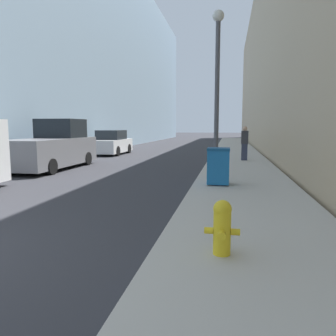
% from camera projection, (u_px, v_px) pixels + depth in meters
% --- Properties ---
extents(sidewalk_right, '(3.08, 60.00, 0.16)m').
position_uv_depth(sidewalk_right, '(237.00, 156.00, 20.49)').
color(sidewalk_right, '#B7B2A8').
rests_on(sidewalk_right, ground).
extents(building_left_glass, '(12.00, 60.00, 17.39)m').
position_uv_depth(building_left_glass, '(60.00, 52.00, 30.12)').
color(building_left_glass, '#849EB2').
rests_on(building_left_glass, ground).
extents(building_right_stone, '(12.00, 60.00, 14.78)m').
position_uv_depth(building_right_stone, '(335.00, 57.00, 25.99)').
color(building_right_stone, tan).
rests_on(building_right_stone, ground).
extents(fire_hydrant, '(0.48, 0.36, 0.75)m').
position_uv_depth(fire_hydrant, '(222.00, 226.00, 4.41)').
color(fire_hydrant, yellow).
rests_on(fire_hydrant, sidewalk_right).
extents(trash_bin, '(0.66, 0.67, 1.10)m').
position_uv_depth(trash_bin, '(218.00, 166.00, 9.75)').
color(trash_bin, '#19609E').
rests_on(trash_bin, sidewalk_right).
extents(lamppost, '(0.42, 0.42, 5.90)m').
position_uv_depth(lamppost, '(217.00, 83.00, 12.09)').
color(lamppost, '#4C4C51').
rests_on(lamppost, sidewalk_right).
extents(pickup_truck, '(2.07, 5.37, 2.23)m').
position_uv_depth(pickup_truck, '(53.00, 148.00, 14.72)').
color(pickup_truck, slate).
rests_on(pickup_truck, ground).
extents(parked_sedan_near, '(1.82, 4.03, 1.63)m').
position_uv_depth(parked_sedan_near, '(112.00, 143.00, 22.23)').
color(parked_sedan_near, silver).
rests_on(parked_sedan_near, ground).
extents(pedestrian_on_sidewalk, '(0.35, 0.23, 1.73)m').
position_uv_depth(pedestrian_on_sidewalk, '(245.00, 143.00, 16.80)').
color(pedestrian_on_sidewalk, '#2D3347').
rests_on(pedestrian_on_sidewalk, sidewalk_right).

